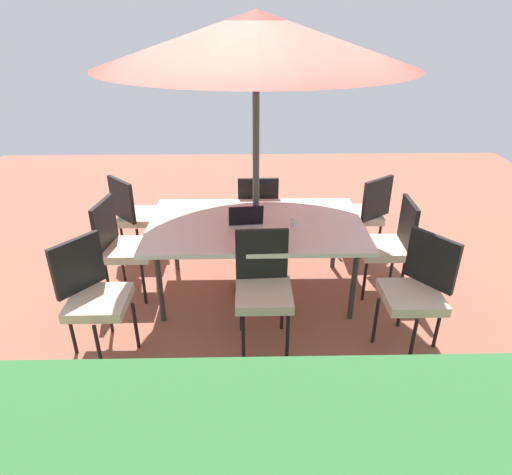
# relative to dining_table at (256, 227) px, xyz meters

# --- Properties ---
(ground_plane) EXTENTS (10.00, 10.00, 0.02)m
(ground_plane) POSITION_rel_dining_table_xyz_m (0.00, 0.00, -0.73)
(ground_plane) COLOR #935442
(dining_table) EXTENTS (2.03, 1.23, 0.77)m
(dining_table) POSITION_rel_dining_table_xyz_m (0.00, 0.00, 0.00)
(dining_table) COLOR white
(dining_table) RESTS_ON ground_plane
(patio_umbrella) EXTENTS (2.58, 2.58, 2.57)m
(patio_umbrella) POSITION_rel_dining_table_xyz_m (0.00, 0.00, 1.63)
(patio_umbrella) COLOR #4C4C4C
(patio_umbrella) RESTS_ON ground_plane
(chair_east) EXTENTS (0.49, 0.48, 0.98)m
(chair_east) POSITION_rel_dining_table_xyz_m (1.30, -0.02, -0.17)
(chair_east) COLOR beige
(chair_east) RESTS_ON ground_plane
(chair_west) EXTENTS (0.47, 0.46, 0.98)m
(chair_west) POSITION_rel_dining_table_xyz_m (-1.30, 0.01, -0.17)
(chair_west) COLOR beige
(chair_west) RESTS_ON ground_plane
(chair_southwest) EXTENTS (0.58, 0.58, 0.98)m
(chair_southwest) POSITION_rel_dining_table_xyz_m (-1.24, -0.75, -0.17)
(chair_southwest) COLOR beige
(chair_southwest) RESTS_ON ground_plane
(chair_southeast) EXTENTS (0.59, 0.59, 0.98)m
(chair_southeast) POSITION_rel_dining_table_xyz_m (1.33, -0.76, -0.17)
(chair_southeast) COLOR beige
(chair_southeast) RESTS_ON ground_plane
(chair_northwest) EXTENTS (0.58, 0.58, 0.98)m
(chair_northwest) POSITION_rel_dining_table_xyz_m (-1.30, 0.81, -0.17)
(chair_northwest) COLOR beige
(chair_northwest) RESTS_ON ground_plane
(chair_south) EXTENTS (0.46, 0.46, 0.98)m
(chair_south) POSITION_rel_dining_table_xyz_m (-0.04, -0.82, -0.17)
(chair_south) COLOR beige
(chair_south) RESTS_ON ground_plane
(chair_northeast) EXTENTS (0.58, 0.58, 0.98)m
(chair_northeast) POSITION_rel_dining_table_xyz_m (1.32, 0.83, -0.17)
(chair_northeast) COLOR beige
(chair_northeast) RESTS_ON ground_plane
(chair_north) EXTENTS (0.46, 0.47, 0.98)m
(chair_north) POSITION_rel_dining_table_xyz_m (-0.04, 0.74, -0.17)
(chair_north) COLOR beige
(chair_north) RESTS_ON ground_plane
(laptop) EXTENTS (0.34, 0.28, 0.21)m
(laptop) POSITION_rel_dining_table_xyz_m (0.10, 0.02, 0.09)
(laptop) COLOR #B7B7BC
(laptop) RESTS_ON dining_table
(cup) EXTENTS (0.08, 0.08, 0.08)m
(cup) POSITION_rel_dining_table_xyz_m (-0.37, 0.04, 0.09)
(cup) COLOR white
(cup) RESTS_ON dining_table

